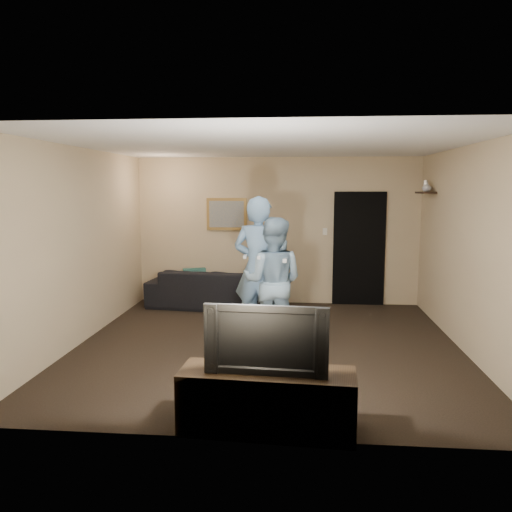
# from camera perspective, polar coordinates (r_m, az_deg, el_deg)

# --- Properties ---
(ground) EXTENTS (5.00, 5.00, 0.00)m
(ground) POSITION_cam_1_polar(r_m,az_deg,el_deg) (6.72, 1.35, -10.14)
(ground) COLOR black
(ground) RESTS_ON ground
(ceiling) EXTENTS (5.00, 5.00, 0.04)m
(ceiling) POSITION_cam_1_polar(r_m,az_deg,el_deg) (6.41, 1.43, 12.55)
(ceiling) COLOR silver
(ceiling) RESTS_ON wall_back
(wall_back) EXTENTS (5.00, 0.04, 2.60)m
(wall_back) POSITION_cam_1_polar(r_m,az_deg,el_deg) (8.92, 2.41, 2.87)
(wall_back) COLOR tan
(wall_back) RESTS_ON ground
(wall_front) EXTENTS (5.00, 0.04, 2.60)m
(wall_front) POSITION_cam_1_polar(r_m,az_deg,el_deg) (3.97, -0.92, -3.40)
(wall_front) COLOR tan
(wall_front) RESTS_ON ground
(wall_left) EXTENTS (0.04, 5.00, 2.60)m
(wall_left) POSITION_cam_1_polar(r_m,az_deg,el_deg) (7.05, -19.35, 1.10)
(wall_left) COLOR tan
(wall_left) RESTS_ON ground
(wall_right) EXTENTS (0.04, 5.00, 2.60)m
(wall_right) POSITION_cam_1_polar(r_m,az_deg,el_deg) (6.76, 23.06, 0.64)
(wall_right) COLOR tan
(wall_right) RESTS_ON ground
(sofa) EXTENTS (2.33, 1.11, 0.66)m
(sofa) POSITION_cam_1_polar(r_m,az_deg,el_deg) (8.74, -4.82, -3.69)
(sofa) COLOR black
(sofa) RESTS_ON ground
(throw_pillow) EXTENTS (0.41, 0.26, 0.39)m
(throw_pillow) POSITION_cam_1_polar(r_m,az_deg,el_deg) (8.78, -7.04, -2.66)
(throw_pillow) COLOR #194B45
(throw_pillow) RESTS_ON sofa
(painting_frame) EXTENTS (0.72, 0.05, 0.57)m
(painting_frame) POSITION_cam_1_polar(r_m,az_deg,el_deg) (8.96, -3.36, 4.81)
(painting_frame) COLOR olive
(painting_frame) RESTS_ON wall_back
(painting_canvas) EXTENTS (0.62, 0.01, 0.47)m
(painting_canvas) POSITION_cam_1_polar(r_m,az_deg,el_deg) (8.93, -3.39, 4.80)
(painting_canvas) COLOR slate
(painting_canvas) RESTS_ON painting_frame
(doorway) EXTENTS (0.90, 0.06, 2.00)m
(doorway) POSITION_cam_1_polar(r_m,az_deg,el_deg) (8.97, 11.69, 0.82)
(doorway) COLOR black
(doorway) RESTS_ON ground
(light_switch) EXTENTS (0.08, 0.02, 0.12)m
(light_switch) POSITION_cam_1_polar(r_m,az_deg,el_deg) (8.90, 7.89, 2.79)
(light_switch) COLOR silver
(light_switch) RESTS_ON wall_back
(wall_shelf) EXTENTS (0.20, 0.60, 0.03)m
(wall_shelf) POSITION_cam_1_polar(r_m,az_deg,el_deg) (8.41, 18.82, 6.87)
(wall_shelf) COLOR black
(wall_shelf) RESTS_ON wall_right
(shelf_vase) EXTENTS (0.18, 0.18, 0.15)m
(shelf_vase) POSITION_cam_1_polar(r_m,az_deg,el_deg) (8.36, 18.94, 7.47)
(shelf_vase) COLOR silver
(shelf_vase) RESTS_ON wall_shelf
(shelf_figurine) EXTENTS (0.06, 0.06, 0.18)m
(shelf_figurine) POSITION_cam_1_polar(r_m,az_deg,el_deg) (8.45, 18.79, 7.58)
(shelf_figurine) COLOR silver
(shelf_figurine) RESTS_ON wall_shelf
(tv_console) EXTENTS (1.53, 0.57, 0.54)m
(tv_console) POSITION_cam_1_polar(r_m,az_deg,el_deg) (4.48, 1.28, -16.21)
(tv_console) COLOR black
(tv_console) RESTS_ON ground
(television) EXTENTS (1.05, 0.20, 0.60)m
(television) POSITION_cam_1_polar(r_m,az_deg,el_deg) (4.28, 1.30, -9.25)
(television) COLOR black
(television) RESTS_ON tv_console
(wii_player_left) EXTENTS (0.81, 0.64, 1.96)m
(wii_player_left) POSITION_cam_1_polar(r_m,az_deg,el_deg) (6.78, 0.30, -1.43)
(wii_player_left) COLOR #7099C2
(wii_player_left) RESTS_ON ground
(wii_player_right) EXTENTS (0.91, 0.76, 1.69)m
(wii_player_right) POSITION_cam_1_polar(r_m,az_deg,el_deg) (6.54, 1.93, -2.97)
(wii_player_right) COLOR #81A3BC
(wii_player_right) RESTS_ON ground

